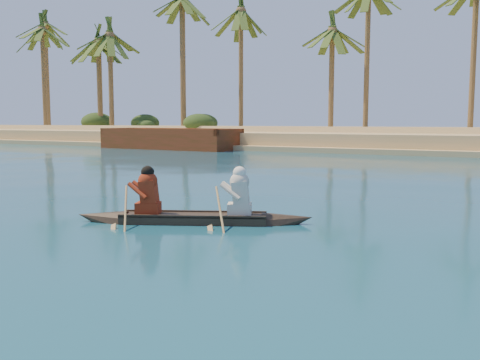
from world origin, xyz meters
The scene contains 4 objects.
ground centered at (0.00, 0.00, 0.00)m, with size 160.00×160.00×0.00m, color #0C3451.
shrub_cluster centered at (0.00, 31.50, 1.20)m, with size 100.00×6.00×2.40m, color #223513, non-canonical shape.
canoe centered at (-3.25, -3.38, 0.28)m, with size 5.04×2.76×1.44m.
barge_left centered at (-21.97, 22.00, 0.67)m, with size 11.67×4.42×1.91m.
Camera 1 is at (3.09, -13.11, 2.23)m, focal length 40.00 mm.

